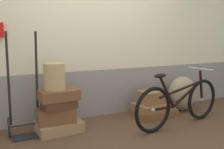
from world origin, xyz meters
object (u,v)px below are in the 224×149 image
at_px(suitcase_5, 153,106).
at_px(suitcase_0, 59,127).
at_px(wicker_basket, 55,76).
at_px(burlap_sack, 182,93).
at_px(suitcase_4, 154,113).
at_px(suitcase_1, 56,115).
at_px(suitcase_6, 152,97).
at_px(bicycle, 179,103).
at_px(luggage_trolley, 25,111).
at_px(suitcase_3, 59,95).
at_px(suitcase_2, 59,104).

bearing_deg(suitcase_5, suitcase_0, 176.39).
bearing_deg(suitcase_5, wicker_basket, 176.33).
height_order(suitcase_0, burlap_sack, burlap_sack).
height_order(suitcase_4, burlap_sack, burlap_sack).
xyz_separation_m(suitcase_4, wicker_basket, (-1.66, -0.02, 0.74)).
relative_size(suitcase_1, suitcase_6, 1.18).
relative_size(suitcase_4, bicycle, 0.41).
bearing_deg(suitcase_6, luggage_trolley, 176.27).
relative_size(luggage_trolley, burlap_sack, 2.28).
bearing_deg(suitcase_4, suitcase_0, 178.69).
bearing_deg(suitcase_4, suitcase_6, 170.82).
height_order(suitcase_6, bicycle, bicycle).
bearing_deg(suitcase_4, suitcase_3, 179.59).
bearing_deg(bicycle, suitcase_6, 102.62).
bearing_deg(bicycle, suitcase_4, 98.57).
xyz_separation_m(suitcase_1, luggage_trolley, (-0.40, 0.08, 0.08)).
distance_m(suitcase_1, suitcase_5, 1.63).
bearing_deg(suitcase_0, wicker_basket, 173.03).
xyz_separation_m(suitcase_0, luggage_trolley, (-0.44, 0.08, 0.26)).
xyz_separation_m(suitcase_3, wicker_basket, (-0.04, 0.03, 0.25)).
distance_m(suitcase_4, suitcase_6, 0.28).
bearing_deg(suitcase_1, suitcase_0, 0.41).
height_order(suitcase_3, suitcase_6, suitcase_3).
height_order(suitcase_5, bicycle, bicycle).
xyz_separation_m(suitcase_4, suitcase_5, (-0.03, -0.01, 0.11)).
distance_m(suitcase_1, suitcase_2, 0.17).
bearing_deg(suitcase_0, burlap_sack, -2.92).
xyz_separation_m(suitcase_3, suitcase_4, (1.62, 0.04, -0.49)).
bearing_deg(suitcase_2, suitcase_6, -3.13).
relative_size(suitcase_0, suitcase_4, 0.89).
bearing_deg(burlap_sack, suitcase_1, -177.84).
height_order(suitcase_5, burlap_sack, burlap_sack).
height_order(suitcase_0, suitcase_4, suitcase_0).
xyz_separation_m(suitcase_3, suitcase_5, (1.58, 0.04, -0.37)).
height_order(suitcase_0, wicker_basket, wicker_basket).
relative_size(suitcase_2, luggage_trolley, 0.31).
relative_size(suitcase_0, suitcase_5, 0.99).
xyz_separation_m(suitcase_0, bicycle, (1.69, -0.51, 0.28)).
xyz_separation_m(suitcase_4, luggage_trolley, (-2.06, 0.07, 0.28)).
xyz_separation_m(suitcase_2, suitcase_4, (1.62, 0.04, -0.36)).
distance_m(luggage_trolley, burlap_sack, 2.71).
bearing_deg(suitcase_1, wicker_basket, 177.67).
xyz_separation_m(wicker_basket, luggage_trolley, (-0.40, 0.08, -0.46)).
height_order(suitcase_3, suitcase_4, suitcase_3).
distance_m(suitcase_2, bicycle, 1.77).
bearing_deg(suitcase_3, suitcase_4, -1.62).
distance_m(luggage_trolley, bicycle, 2.22).
bearing_deg(suitcase_1, suitcase_4, 2.58).
distance_m(suitcase_3, luggage_trolley, 0.50).
xyz_separation_m(suitcase_1, suitcase_3, (0.04, -0.03, 0.29)).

